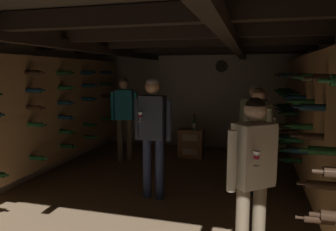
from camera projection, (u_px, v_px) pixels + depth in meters
The scene contains 9 objects.
ground_plane at pixel (159, 196), 4.55m from camera, with size 8.40×8.40×0.00m, color #8C7051.
room_shell at pixel (164, 98), 4.61m from camera, with size 4.72×6.52×2.41m.
wine_crate_stack at pixel (191, 143), 6.64m from camera, with size 0.52×0.35×0.60m.
display_bottle at pixel (194, 124), 6.49m from camera, with size 0.08×0.08×0.35m.
person_host_center at pixel (153, 126), 4.35m from camera, with size 0.54×0.32×1.72m.
person_guest_far_left at pixel (124, 111), 6.29m from camera, with size 0.52×0.39×1.69m.
person_guest_near_right at pixel (253, 168), 2.76m from camera, with size 0.43×0.44×1.59m.
person_guest_far_right at pixel (254, 123), 5.18m from camera, with size 0.49×0.35×1.60m.
person_guest_mid_right at pixel (257, 132), 4.43m from camera, with size 0.44×0.44×1.59m.
Camera 1 is at (1.27, -4.15, 1.80)m, focal length 33.24 mm.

